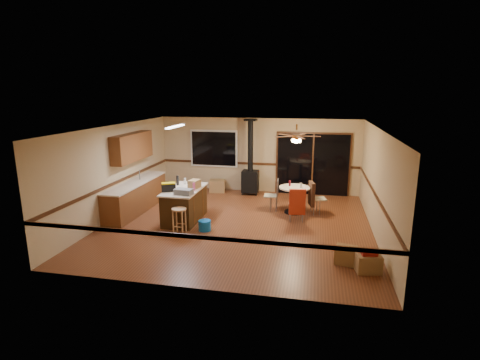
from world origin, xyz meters
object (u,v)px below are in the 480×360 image
(kitchen_island, at_px, (185,204))
(chair_right, at_px, (313,194))
(toolbox_black, at_px, (169,188))
(blue_bucket, at_px, (205,225))
(box_under_window, at_px, (217,186))
(toolbox_grey, at_px, (184,192))
(dining_table, at_px, (294,195))
(wood_stove, at_px, (250,174))
(chair_left, at_px, (275,191))
(box_corner_b, at_px, (346,255))
(bar_stool, at_px, (179,221))
(box_corner_a, at_px, (368,263))
(chair_near, at_px, (297,202))

(kitchen_island, height_order, chair_right, chair_right)
(toolbox_black, bearing_deg, blue_bucket, -17.34)
(box_under_window, bearing_deg, toolbox_grey, -88.65)
(kitchen_island, xyz_separation_m, dining_table, (2.93, 1.28, 0.08))
(chair_right, bearing_deg, wood_stove, 140.66)
(blue_bucket, bearing_deg, chair_right, 35.94)
(chair_left, height_order, box_corner_b, chair_left)
(bar_stool, distance_m, box_under_window, 4.10)
(blue_bucket, relative_size, box_under_window, 0.59)
(toolbox_grey, relative_size, box_corner_a, 0.98)
(wood_stove, distance_m, box_corner_b, 5.74)
(kitchen_island, height_order, box_corner_a, kitchen_island)
(blue_bucket, bearing_deg, box_corner_b, -19.48)
(chair_right, bearing_deg, dining_table, -179.30)
(kitchen_island, relative_size, dining_table, 1.86)
(chair_left, bearing_deg, kitchen_island, -149.33)
(bar_stool, relative_size, box_corner_a, 1.39)
(box_under_window, relative_size, box_corner_b, 1.24)
(box_corner_a, bearing_deg, blue_bucket, 158.57)
(wood_stove, relative_size, dining_table, 2.78)
(blue_bucket, relative_size, chair_left, 0.63)
(kitchen_island, distance_m, chair_left, 2.72)
(dining_table, relative_size, box_corner_a, 1.89)
(wood_stove, xyz_separation_m, toolbox_black, (-1.62, -3.37, 0.27))
(dining_table, bearing_deg, box_corner_a, -64.10)
(toolbox_black, xyz_separation_m, blue_bucket, (1.08, -0.34, -0.87))
(wood_stove, bearing_deg, chair_near, -56.48)
(wood_stove, bearing_deg, chair_left, -58.18)
(chair_right, bearing_deg, bar_stool, -144.79)
(bar_stool, bearing_deg, box_under_window, 91.59)
(chair_left, xyz_separation_m, box_corner_a, (2.27, -3.55, -0.41))
(box_corner_b, bearing_deg, bar_stool, 167.62)
(toolbox_black, bearing_deg, toolbox_grey, -23.80)
(box_corner_a, bearing_deg, chair_near, 121.09)
(dining_table, bearing_deg, kitchen_island, -156.38)
(toolbox_grey, height_order, box_under_window, toolbox_grey)
(dining_table, relative_size, box_under_window, 1.67)
(kitchen_island, xyz_separation_m, blue_bucket, (0.77, -0.66, -0.32))
(box_under_window, bearing_deg, box_corner_a, -49.46)
(wood_stove, height_order, bar_stool, wood_stove)
(dining_table, distance_m, box_corner_a, 3.84)
(box_under_window, height_order, box_corner_a, box_under_window)
(bar_stool, height_order, box_corner_a, bar_stool)
(dining_table, distance_m, chair_left, 0.61)
(chair_left, relative_size, chair_near, 0.74)
(toolbox_black, distance_m, box_corner_b, 4.84)
(wood_stove, xyz_separation_m, bar_stool, (-1.09, -4.05, -0.40))
(chair_left, relative_size, box_corner_b, 1.18)
(toolbox_grey, distance_m, chair_left, 2.91)
(toolbox_black, distance_m, dining_table, 3.65)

